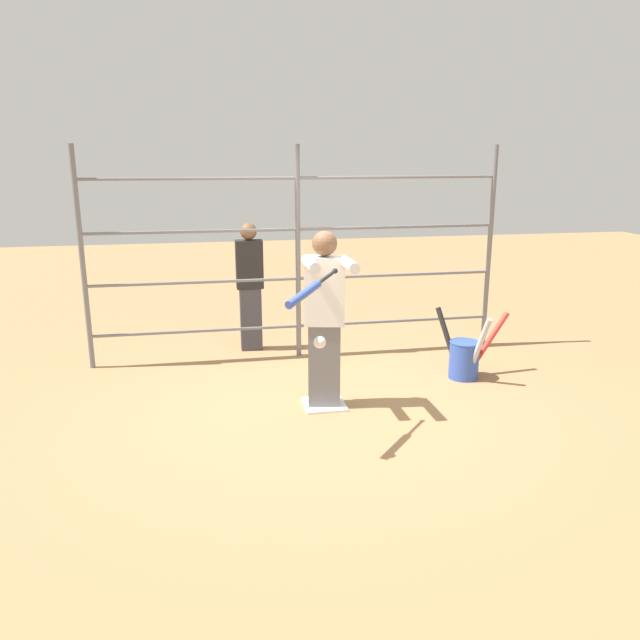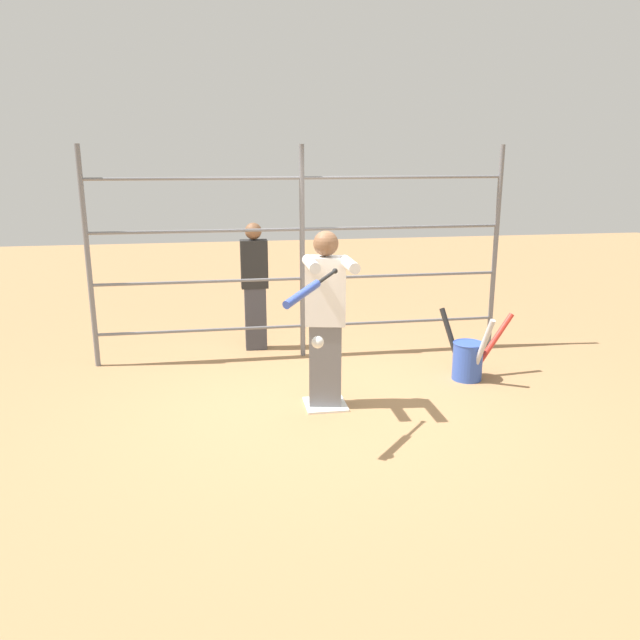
{
  "view_description": "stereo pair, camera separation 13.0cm",
  "coord_description": "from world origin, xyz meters",
  "px_view_note": "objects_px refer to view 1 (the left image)",
  "views": [
    {
      "loc": [
        1.12,
        5.59,
        2.4
      ],
      "look_at": [
        0.13,
        0.43,
        0.99
      ],
      "focal_mm": 35.0,
      "sensor_mm": 36.0,
      "label": 1
    },
    {
      "loc": [
        0.99,
        5.61,
        2.4
      ],
      "look_at": [
        0.13,
        0.43,
        0.99
      ],
      "focal_mm": 35.0,
      "sensor_mm": 36.0,
      "label": 2
    }
  ],
  "objects_px": {
    "bat_bucket": "(465,357)",
    "bystander_behind_fence": "(250,285)",
    "softball_in_flight": "(320,342)",
    "baseball_bat_swinging": "(308,291)",
    "batter": "(325,315)"
  },
  "relations": [
    {
      "from": "bat_bucket",
      "to": "bystander_behind_fence",
      "type": "bearing_deg",
      "value": -33.85
    },
    {
      "from": "softball_in_flight",
      "to": "bat_bucket",
      "type": "xyz_separation_m",
      "value": [
        -1.92,
        -1.56,
        -0.75
      ]
    },
    {
      "from": "baseball_bat_swinging",
      "to": "bat_bucket",
      "type": "bearing_deg",
      "value": -145.81
    },
    {
      "from": "baseball_bat_swinging",
      "to": "bystander_behind_fence",
      "type": "distance_m",
      "value": 2.88
    },
    {
      "from": "baseball_bat_swinging",
      "to": "bystander_behind_fence",
      "type": "height_order",
      "value": "bystander_behind_fence"
    },
    {
      "from": "softball_in_flight",
      "to": "bat_bucket",
      "type": "height_order",
      "value": "softball_in_flight"
    },
    {
      "from": "batter",
      "to": "bat_bucket",
      "type": "relative_size",
      "value": 2.12
    },
    {
      "from": "softball_in_flight",
      "to": "bystander_behind_fence",
      "type": "bearing_deg",
      "value": -84.48
    },
    {
      "from": "baseball_bat_swinging",
      "to": "softball_in_flight",
      "type": "distance_m",
      "value": 0.43
    },
    {
      "from": "baseball_bat_swinging",
      "to": "softball_in_flight",
      "type": "bearing_deg",
      "value": 103.15
    },
    {
      "from": "softball_in_flight",
      "to": "bat_bucket",
      "type": "distance_m",
      "value": 2.59
    },
    {
      "from": "baseball_bat_swinging",
      "to": "bystander_behind_fence",
      "type": "xyz_separation_m",
      "value": [
        0.24,
        -2.83,
        -0.52
      ]
    },
    {
      "from": "baseball_bat_swinging",
      "to": "bat_bucket",
      "type": "height_order",
      "value": "baseball_bat_swinging"
    },
    {
      "from": "batter",
      "to": "bat_bucket",
      "type": "xyz_separation_m",
      "value": [
        -1.67,
        -0.5,
        -0.69
      ]
    },
    {
      "from": "batter",
      "to": "baseball_bat_swinging",
      "type": "distance_m",
      "value": 0.99
    }
  ]
}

